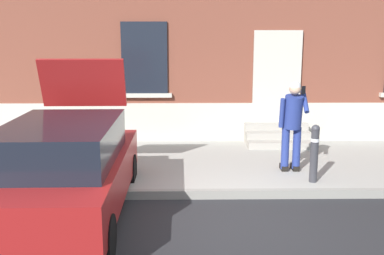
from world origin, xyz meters
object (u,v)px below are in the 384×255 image
at_px(planter_charcoal, 80,128).
at_px(hatchback_car_red, 65,167).
at_px(bollard_far_left, 98,152).
at_px(bollard_near_person, 314,151).
at_px(person_on_phone, 293,121).

bearing_deg(planter_charcoal, hatchback_car_red, -80.02).
bearing_deg(bollard_far_left, bollard_near_person, 0.00).
xyz_separation_m(bollard_far_left, planter_charcoal, (-0.94, 2.65, -0.11)).
distance_m(bollard_far_left, planter_charcoal, 2.82).
xyz_separation_m(hatchback_car_red, bollard_near_person, (4.08, 1.20, -0.09)).
height_order(hatchback_car_red, bollard_far_left, hatchback_car_red).
xyz_separation_m(bollard_far_left, person_on_phone, (3.56, 0.64, 0.44)).
bearing_deg(person_on_phone, hatchback_car_red, -158.06).
bearing_deg(bollard_near_person, bollard_far_left, 180.00).
bearing_deg(person_on_phone, planter_charcoal, 152.13).
distance_m(person_on_phone, planter_charcoal, 4.96).
bearing_deg(planter_charcoal, bollard_near_person, -29.17).
xyz_separation_m(bollard_near_person, person_on_phone, (-0.26, 0.64, 0.44)).
relative_size(hatchback_car_red, bollard_near_person, 3.91).
height_order(person_on_phone, planter_charcoal, person_on_phone).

